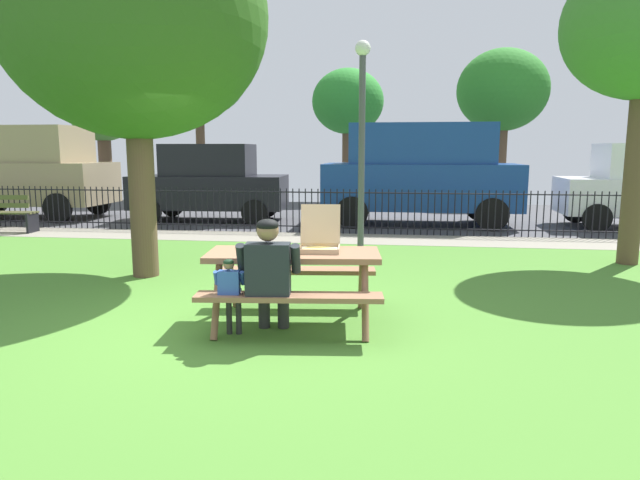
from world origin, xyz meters
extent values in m
cube|color=#4A802E|center=(0.00, 1.32, -0.01)|extent=(28.00, 10.64, 0.02)
cube|color=gray|center=(0.00, 5.94, 0.00)|extent=(28.00, 1.40, 0.01)
cube|color=#424247|center=(0.00, 10.40, -0.01)|extent=(28.00, 7.51, 0.01)
cube|color=#8B6044|center=(0.66, 0.11, 0.74)|extent=(1.87, 0.94, 0.06)
cube|color=#8B6044|center=(0.72, -0.49, 0.44)|extent=(1.82, 0.47, 0.05)
cube|color=#8B6044|center=(0.60, 0.70, 0.44)|extent=(1.82, 0.47, 0.05)
cylinder|color=#8B6044|center=(-0.03, -0.38, 0.35)|extent=(0.11, 0.44, 0.74)
cylinder|color=#8B6044|center=(-0.12, 0.44, 0.35)|extent=(0.11, 0.44, 0.74)
cylinder|color=#8B6044|center=(1.44, -0.23, 0.35)|extent=(0.11, 0.44, 0.74)
cylinder|color=#8B6044|center=(1.35, 0.60, 0.35)|extent=(0.11, 0.44, 0.74)
cube|color=tan|center=(0.92, 0.19, 0.78)|extent=(0.46, 0.46, 0.01)
cube|color=silver|center=(0.92, 0.19, 0.78)|extent=(0.42, 0.42, 0.00)
cube|color=tan|center=(0.94, -0.02, 0.80)|extent=(0.43, 0.04, 0.04)
cube|color=tan|center=(0.91, 0.39, 0.80)|extent=(0.43, 0.04, 0.04)
cube|color=tan|center=(0.71, 0.17, 0.80)|extent=(0.04, 0.43, 0.04)
cube|color=tan|center=(1.13, 0.20, 0.80)|extent=(0.04, 0.43, 0.04)
cube|color=tan|center=(0.90, 0.41, 1.03)|extent=(0.44, 0.15, 0.42)
cylinder|color=tan|center=(0.92, 0.19, 0.79)|extent=(0.36, 0.36, 0.01)
cylinder|color=#F9DE6D|center=(0.92, 0.19, 0.80)|extent=(0.34, 0.34, 0.00)
pyramid|color=#E9C450|center=(0.52, 0.17, 0.78)|extent=(0.30, 0.28, 0.01)
cube|color=tan|center=(0.42, 0.24, 0.78)|extent=(0.13, 0.17, 0.02)
cylinder|color=#2C2C2C|center=(0.38, -0.10, 0.22)|extent=(0.12, 0.12, 0.44)
cylinder|color=#2C2C2C|center=(0.41, -0.31, 0.47)|extent=(0.19, 0.43, 0.15)
cylinder|color=#2C2C2C|center=(0.58, -0.08, 0.22)|extent=(0.12, 0.12, 0.44)
cylinder|color=#2C2C2C|center=(0.60, -0.29, 0.47)|extent=(0.19, 0.43, 0.15)
cube|color=#1E2328|center=(0.53, -0.51, 0.70)|extent=(0.44, 0.26, 0.52)
cylinder|color=#1E2328|center=(0.26, -0.49, 0.80)|extent=(0.11, 0.22, 0.31)
cylinder|color=#1E2328|center=(0.78, -0.43, 0.80)|extent=(0.11, 0.22, 0.31)
sphere|color=#8C6647|center=(0.53, -0.49, 1.08)|extent=(0.21, 0.21, 0.21)
ellipsoid|color=black|center=(0.53, -0.50, 1.13)|extent=(0.21, 0.20, 0.12)
cylinder|color=#2B2B2B|center=(0.08, -0.35, 0.22)|extent=(0.06, 0.06, 0.44)
cylinder|color=#2B2B2B|center=(0.09, -0.45, 0.45)|extent=(0.09, 0.21, 0.07)
cylinder|color=#2B2B2B|center=(0.18, -0.34, 0.22)|extent=(0.06, 0.06, 0.44)
cylinder|color=#2B2B2B|center=(0.19, -0.44, 0.45)|extent=(0.09, 0.21, 0.07)
cube|color=#3359B2|center=(0.15, -0.55, 0.57)|extent=(0.21, 0.13, 0.25)
cylinder|color=#3359B2|center=(0.02, -0.54, 0.62)|extent=(0.05, 0.11, 0.15)
cylinder|color=#3359B2|center=(0.28, -0.51, 0.62)|extent=(0.05, 0.11, 0.15)
sphere|color=#8C6647|center=(0.15, -0.54, 0.75)|extent=(0.10, 0.10, 0.10)
ellipsoid|color=#19311D|center=(0.15, -0.54, 0.78)|extent=(0.10, 0.10, 0.06)
cylinder|color=black|center=(0.00, 6.64, 0.91)|extent=(18.46, 0.03, 0.03)
cylinder|color=black|center=(0.00, 6.64, 0.15)|extent=(18.46, 0.03, 0.03)
cylinder|color=black|center=(-7.61, 6.64, 0.49)|extent=(0.02, 0.02, 0.99)
cylinder|color=black|center=(-7.47, 6.64, 0.49)|extent=(0.02, 0.02, 0.99)
cylinder|color=black|center=(-7.33, 6.64, 0.49)|extent=(0.02, 0.02, 0.99)
cylinder|color=black|center=(-7.19, 6.64, 0.49)|extent=(0.02, 0.02, 0.99)
cylinder|color=black|center=(-7.05, 6.64, 0.49)|extent=(0.02, 0.02, 0.99)
cylinder|color=black|center=(-6.91, 6.64, 0.49)|extent=(0.02, 0.02, 0.99)
cylinder|color=black|center=(-6.77, 6.64, 0.49)|extent=(0.02, 0.02, 0.99)
cylinder|color=black|center=(-6.62, 6.64, 0.49)|extent=(0.02, 0.02, 0.99)
cylinder|color=black|center=(-6.48, 6.64, 0.49)|extent=(0.02, 0.02, 0.99)
cylinder|color=black|center=(-6.34, 6.64, 0.49)|extent=(0.02, 0.02, 0.99)
cylinder|color=black|center=(-6.20, 6.64, 0.49)|extent=(0.02, 0.02, 0.99)
cylinder|color=black|center=(-6.06, 6.64, 0.49)|extent=(0.02, 0.02, 0.99)
cylinder|color=black|center=(-5.92, 6.64, 0.49)|extent=(0.02, 0.02, 0.99)
cylinder|color=black|center=(-5.78, 6.64, 0.49)|extent=(0.02, 0.02, 0.99)
cylinder|color=black|center=(-5.64, 6.64, 0.49)|extent=(0.02, 0.02, 0.99)
cylinder|color=black|center=(-5.50, 6.64, 0.49)|extent=(0.02, 0.02, 0.99)
cylinder|color=black|center=(-5.36, 6.64, 0.49)|extent=(0.02, 0.02, 0.99)
cylinder|color=black|center=(-5.22, 6.64, 0.49)|extent=(0.02, 0.02, 0.99)
cylinder|color=black|center=(-5.07, 6.64, 0.49)|extent=(0.02, 0.02, 0.99)
cylinder|color=black|center=(-4.93, 6.64, 0.49)|extent=(0.02, 0.02, 0.99)
cylinder|color=black|center=(-4.79, 6.64, 0.49)|extent=(0.02, 0.02, 0.99)
cylinder|color=black|center=(-4.65, 6.64, 0.49)|extent=(0.02, 0.02, 0.99)
cylinder|color=black|center=(-4.51, 6.64, 0.49)|extent=(0.02, 0.02, 0.99)
cylinder|color=black|center=(-4.37, 6.64, 0.49)|extent=(0.02, 0.02, 0.99)
cylinder|color=black|center=(-4.23, 6.64, 0.49)|extent=(0.02, 0.02, 0.99)
cylinder|color=black|center=(-4.09, 6.64, 0.49)|extent=(0.02, 0.02, 0.99)
cylinder|color=black|center=(-3.95, 6.64, 0.49)|extent=(0.02, 0.02, 0.99)
cylinder|color=black|center=(-3.81, 6.64, 0.49)|extent=(0.02, 0.02, 0.99)
cylinder|color=black|center=(-3.66, 6.64, 0.49)|extent=(0.02, 0.02, 0.99)
cylinder|color=black|center=(-3.52, 6.64, 0.49)|extent=(0.02, 0.02, 0.99)
cylinder|color=black|center=(-3.38, 6.64, 0.49)|extent=(0.02, 0.02, 0.99)
cylinder|color=black|center=(-3.24, 6.64, 0.49)|extent=(0.02, 0.02, 0.99)
cylinder|color=black|center=(-3.10, 6.64, 0.49)|extent=(0.02, 0.02, 0.99)
cylinder|color=black|center=(-2.96, 6.64, 0.49)|extent=(0.02, 0.02, 0.99)
cylinder|color=black|center=(-2.82, 6.64, 0.49)|extent=(0.02, 0.02, 0.99)
cylinder|color=black|center=(-2.68, 6.64, 0.49)|extent=(0.02, 0.02, 0.99)
cylinder|color=black|center=(-2.54, 6.64, 0.49)|extent=(0.02, 0.02, 0.99)
cylinder|color=black|center=(-2.40, 6.64, 0.49)|extent=(0.02, 0.02, 0.99)
cylinder|color=black|center=(-2.26, 6.64, 0.49)|extent=(0.02, 0.02, 0.99)
cylinder|color=black|center=(-2.11, 6.64, 0.49)|extent=(0.02, 0.02, 0.99)
cylinder|color=black|center=(-1.97, 6.64, 0.49)|extent=(0.02, 0.02, 0.99)
cylinder|color=black|center=(-1.83, 6.64, 0.49)|extent=(0.02, 0.02, 0.99)
cylinder|color=black|center=(-1.69, 6.64, 0.49)|extent=(0.02, 0.02, 0.99)
cylinder|color=black|center=(-1.55, 6.64, 0.49)|extent=(0.02, 0.02, 0.99)
cylinder|color=black|center=(-1.41, 6.64, 0.49)|extent=(0.02, 0.02, 0.99)
cylinder|color=black|center=(-1.27, 6.64, 0.49)|extent=(0.02, 0.02, 0.99)
cylinder|color=black|center=(-1.13, 6.64, 0.49)|extent=(0.02, 0.02, 0.99)
cylinder|color=black|center=(-0.99, 6.64, 0.49)|extent=(0.02, 0.02, 0.99)
cylinder|color=black|center=(-0.85, 6.64, 0.49)|extent=(0.02, 0.02, 0.99)
cylinder|color=black|center=(-0.70, 6.64, 0.49)|extent=(0.02, 0.02, 0.99)
cylinder|color=black|center=(-0.56, 6.64, 0.49)|extent=(0.02, 0.02, 0.99)
cylinder|color=black|center=(-0.42, 6.64, 0.49)|extent=(0.02, 0.02, 0.99)
cylinder|color=black|center=(-0.28, 6.64, 0.49)|extent=(0.02, 0.02, 0.99)
cylinder|color=black|center=(-0.14, 6.64, 0.49)|extent=(0.02, 0.02, 0.99)
cylinder|color=black|center=(0.00, 6.64, 0.49)|extent=(0.02, 0.02, 0.99)
cylinder|color=black|center=(0.14, 6.64, 0.49)|extent=(0.02, 0.02, 0.99)
cylinder|color=black|center=(0.28, 6.64, 0.49)|extent=(0.02, 0.02, 0.99)
cylinder|color=black|center=(0.42, 6.64, 0.49)|extent=(0.02, 0.02, 0.99)
cylinder|color=black|center=(0.56, 6.64, 0.49)|extent=(0.02, 0.02, 0.99)
cylinder|color=black|center=(0.70, 6.64, 0.49)|extent=(0.02, 0.02, 0.99)
cylinder|color=black|center=(0.85, 6.64, 0.49)|extent=(0.02, 0.02, 0.99)
cylinder|color=black|center=(0.99, 6.64, 0.49)|extent=(0.02, 0.02, 0.99)
cylinder|color=black|center=(1.13, 6.64, 0.49)|extent=(0.02, 0.02, 0.99)
cylinder|color=black|center=(1.27, 6.64, 0.49)|extent=(0.02, 0.02, 0.99)
cylinder|color=black|center=(1.41, 6.64, 0.49)|extent=(0.02, 0.02, 0.99)
cylinder|color=black|center=(1.55, 6.64, 0.49)|extent=(0.02, 0.02, 0.99)
cylinder|color=black|center=(1.69, 6.64, 0.49)|extent=(0.02, 0.02, 0.99)
cylinder|color=black|center=(1.83, 6.64, 0.49)|extent=(0.02, 0.02, 0.99)
cylinder|color=black|center=(1.97, 6.64, 0.49)|extent=(0.02, 0.02, 0.99)
cylinder|color=black|center=(2.11, 6.64, 0.49)|extent=(0.02, 0.02, 0.99)
cylinder|color=black|center=(2.26, 6.64, 0.49)|extent=(0.02, 0.02, 0.99)
cylinder|color=black|center=(2.40, 6.64, 0.49)|extent=(0.02, 0.02, 0.99)
cylinder|color=black|center=(2.54, 6.64, 0.49)|extent=(0.02, 0.02, 0.99)
cylinder|color=black|center=(2.68, 6.64, 0.49)|extent=(0.02, 0.02, 0.99)
cylinder|color=black|center=(2.82, 6.64, 0.49)|extent=(0.02, 0.02, 0.99)
cylinder|color=black|center=(2.96, 6.64, 0.49)|extent=(0.02, 0.02, 0.99)
cylinder|color=black|center=(3.10, 6.64, 0.49)|extent=(0.02, 0.02, 0.99)
cylinder|color=black|center=(3.24, 6.64, 0.49)|extent=(0.02, 0.02, 0.99)
cylinder|color=black|center=(3.38, 6.64, 0.49)|extent=(0.02, 0.02, 0.99)
cylinder|color=black|center=(3.52, 6.64, 0.49)|extent=(0.02, 0.02, 0.99)
cylinder|color=black|center=(3.66, 6.64, 0.49)|extent=(0.02, 0.02, 0.99)
cylinder|color=black|center=(3.81, 6.64, 0.49)|extent=(0.02, 0.02, 0.99)
cylinder|color=black|center=(3.95, 6.64, 0.49)|extent=(0.02, 0.02, 0.99)
cylinder|color=black|center=(4.09, 6.64, 0.49)|extent=(0.02, 0.02, 0.99)
cylinder|color=black|center=(4.23, 6.64, 0.49)|extent=(0.02, 0.02, 0.99)
cylinder|color=black|center=(4.37, 6.64, 0.49)|extent=(0.02, 0.02, 0.99)
cylinder|color=black|center=(4.51, 6.64, 0.49)|extent=(0.02, 0.02, 0.99)
cylinder|color=black|center=(4.65, 6.64, 0.49)|extent=(0.02, 0.02, 0.99)
cylinder|color=black|center=(4.79, 6.64, 0.49)|extent=(0.02, 0.02, 0.99)
cylinder|color=black|center=(4.93, 6.64, 0.49)|extent=(0.02, 0.02, 0.99)
cylinder|color=black|center=(5.07, 6.64, 0.49)|extent=(0.02, 0.02, 0.99)
cylinder|color=black|center=(5.22, 6.64, 0.49)|extent=(0.02, 0.02, 0.99)
cylinder|color=black|center=(5.36, 6.64, 0.49)|extent=(0.02, 0.02, 0.99)
cylinder|color=black|center=(5.50, 6.64, 0.49)|extent=(0.02, 0.02, 0.99)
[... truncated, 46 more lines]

